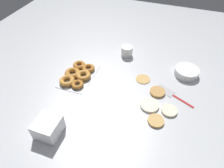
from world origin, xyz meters
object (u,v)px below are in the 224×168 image
object	(u,v)px
pancake_1	(156,121)
paper_cup	(127,51)
pancake_0	(149,105)
pancake_2	(143,79)
pancake_4	(169,111)
batter_bowl	(187,72)
donut_tray	(77,75)
spatula	(169,92)
pancake_3	(157,92)
container_stack	(48,127)

from	to	relation	value
pancake_1	paper_cup	size ratio (longest dim) A/B	1.06
pancake_0	pancake_2	bearing A→B (deg)	-157.43
pancake_1	pancake_4	distance (m)	0.12
pancake_1	batter_bowl	size ratio (longest dim) A/B	0.56
donut_tray	batter_bowl	size ratio (longest dim) A/B	1.81
pancake_2	spatula	xyz separation A→B (m)	(0.07, 0.19, -0.00)
pancake_1	pancake_2	size ratio (longest dim) A/B	0.95
pancake_3	container_stack	xyz separation A→B (m)	(0.49, -0.49, 0.04)
pancake_0	pancake_3	xyz separation A→B (m)	(-0.12, 0.03, 0.00)
pancake_0	batter_bowl	xyz separation A→B (m)	(-0.37, 0.18, 0.02)
pancake_0	donut_tray	bearing A→B (deg)	-100.02
pancake_0	spatula	xyz separation A→B (m)	(-0.15, 0.10, -0.00)
paper_cup	pancake_1	bearing A→B (deg)	31.26
container_stack	paper_cup	xyz separation A→B (m)	(-0.82, 0.19, -0.01)
pancake_1	donut_tray	bearing A→B (deg)	-108.33
pancake_0	donut_tray	size ratio (longest dim) A/B	0.38
paper_cup	pancake_2	bearing A→B (deg)	38.72
container_stack	pancake_1	bearing A→B (deg)	116.57
batter_bowl	container_stack	xyz separation A→B (m)	(0.73, -0.65, 0.02)
container_stack	pancake_3	bearing A→B (deg)	134.77
batter_bowl	container_stack	distance (m)	0.98
pancake_1	container_stack	size ratio (longest dim) A/B	0.71
pancake_1	paper_cup	world-z (taller)	paper_cup
pancake_2	batter_bowl	xyz separation A→B (m)	(-0.15, 0.27, 0.02)
pancake_1	pancake_2	world-z (taller)	pancake_1
pancake_1	pancake_3	bearing A→B (deg)	-171.91
pancake_2	container_stack	bearing A→B (deg)	-32.85
pancake_2	pancake_1	bearing A→B (deg)	24.92
pancake_3	donut_tray	size ratio (longest dim) A/B	0.33
pancake_0	pancake_2	world-z (taller)	pancake_0
container_stack	pancake_2	bearing A→B (deg)	147.15
pancake_0	pancake_4	world-z (taller)	same
batter_bowl	spatula	size ratio (longest dim) A/B	0.64
donut_tray	paper_cup	xyz separation A→B (m)	(-0.36, 0.25, 0.02)
pancake_3	pancake_4	bearing A→B (deg)	35.93
pancake_0	batter_bowl	distance (m)	0.41
pancake_3	donut_tray	bearing A→B (deg)	-86.76
pancake_4	paper_cup	bearing A→B (deg)	-138.95
batter_bowl	paper_cup	size ratio (longest dim) A/B	1.89
pancake_3	spatula	xyz separation A→B (m)	(-0.02, 0.07, -0.01)
pancake_4	spatula	bearing A→B (deg)	-171.48
pancake_3	batter_bowl	bearing A→B (deg)	147.26
pancake_0	spatula	world-z (taller)	pancake_0
pancake_0	paper_cup	world-z (taller)	paper_cup
pancake_4	donut_tray	size ratio (longest dim) A/B	0.31
donut_tray	container_stack	bearing A→B (deg)	7.81
batter_bowl	pancake_2	bearing A→B (deg)	-61.01
paper_cup	spatula	world-z (taller)	paper_cup
pancake_3	spatula	bearing A→B (deg)	109.41
pancake_3	container_stack	bearing A→B (deg)	-45.23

